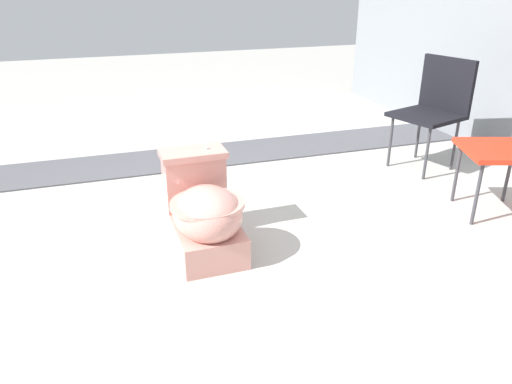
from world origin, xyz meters
TOP-DOWN VIEW (x-y plane):
  - ground_plane at (0.00, 0.00)m, footprint 14.00×14.00m
  - gravel_strip at (-1.25, 0.50)m, footprint 0.56×8.00m
  - toilet at (0.22, -0.02)m, footprint 0.64×0.40m
  - folding_chair_left at (-0.50, 1.96)m, footprint 0.55×0.55m

SIDE VIEW (x-z plane):
  - ground_plane at x=0.00m, z-range 0.00..0.00m
  - gravel_strip at x=-1.25m, z-range 0.00..0.01m
  - toilet at x=0.22m, z-range -0.04..0.48m
  - folding_chair_left at x=-0.50m, z-range 0.09..0.93m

